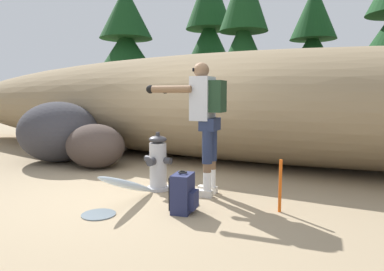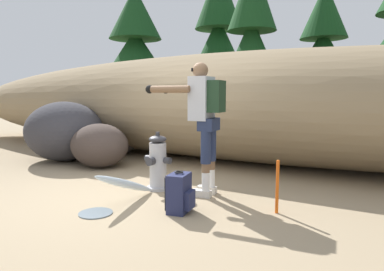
{
  "view_description": "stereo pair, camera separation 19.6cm",
  "coord_description": "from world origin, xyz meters",
  "px_view_note": "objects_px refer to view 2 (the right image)",
  "views": [
    {
      "loc": [
        2.83,
        -3.56,
        1.32
      ],
      "look_at": [
        0.54,
        0.64,
        0.75
      ],
      "focal_mm": 32.34,
      "sensor_mm": 36.0,
      "label": 1
    },
    {
      "loc": [
        3.0,
        -3.47,
        1.32
      ],
      "look_at": [
        0.54,
        0.64,
        0.75
      ],
      "focal_mm": 32.34,
      "sensor_mm": 36.0,
      "label": 2
    }
  ],
  "objects_px": {
    "boulder_mid": "(65,131)",
    "survey_stake": "(277,187)",
    "boulder_outlier": "(105,140)",
    "utility_worker": "(203,112)",
    "boulder_small": "(100,145)",
    "fire_hydrant": "(158,163)",
    "boulder_large": "(118,139)",
    "spare_backpack": "(180,193)"
  },
  "relations": [
    {
      "from": "fire_hydrant",
      "to": "boulder_large",
      "type": "relative_size",
      "value": 0.86
    },
    {
      "from": "boulder_small",
      "to": "boulder_outlier",
      "type": "bearing_deg",
      "value": 131.77
    },
    {
      "from": "boulder_mid",
      "to": "survey_stake",
      "type": "xyz_separation_m",
      "value": [
        4.6,
        -0.9,
        -0.29
      ]
    },
    {
      "from": "boulder_large",
      "to": "utility_worker",
      "type": "bearing_deg",
      "value": -29.86
    },
    {
      "from": "fire_hydrant",
      "to": "boulder_mid",
      "type": "distance_m",
      "value": 2.99
    },
    {
      "from": "boulder_small",
      "to": "spare_backpack",
      "type": "bearing_deg",
      "value": -26.85
    },
    {
      "from": "boulder_small",
      "to": "fire_hydrant",
      "type": "bearing_deg",
      "value": -20.21
    },
    {
      "from": "spare_backpack",
      "to": "boulder_small",
      "type": "height_order",
      "value": "boulder_small"
    },
    {
      "from": "fire_hydrant",
      "to": "spare_backpack",
      "type": "relative_size",
      "value": 1.72
    },
    {
      "from": "utility_worker",
      "to": "boulder_outlier",
      "type": "height_order",
      "value": "utility_worker"
    },
    {
      "from": "boulder_large",
      "to": "survey_stake",
      "type": "relative_size",
      "value": 1.56
    },
    {
      "from": "fire_hydrant",
      "to": "boulder_large",
      "type": "bearing_deg",
      "value": 142.72
    },
    {
      "from": "spare_backpack",
      "to": "boulder_large",
      "type": "bearing_deg",
      "value": 130.66
    },
    {
      "from": "boulder_mid",
      "to": "boulder_outlier",
      "type": "xyz_separation_m",
      "value": [
        -0.18,
        1.28,
        -0.33
      ]
    },
    {
      "from": "boulder_outlier",
      "to": "utility_worker",
      "type": "bearing_deg",
      "value": -28.04
    },
    {
      "from": "fire_hydrant",
      "to": "spare_backpack",
      "type": "xyz_separation_m",
      "value": [
        0.77,
        -0.64,
        -0.16
      ]
    },
    {
      "from": "survey_stake",
      "to": "boulder_small",
      "type": "bearing_deg",
      "value": 167.59
    },
    {
      "from": "fire_hydrant",
      "to": "survey_stake",
      "type": "distance_m",
      "value": 1.73
    },
    {
      "from": "spare_backpack",
      "to": "boulder_mid",
      "type": "height_order",
      "value": "boulder_mid"
    },
    {
      "from": "utility_worker",
      "to": "boulder_small",
      "type": "xyz_separation_m",
      "value": [
        -2.46,
        0.57,
        -0.7
      ]
    },
    {
      "from": "spare_backpack",
      "to": "utility_worker",
      "type": "bearing_deg",
      "value": 87.27
    },
    {
      "from": "utility_worker",
      "to": "survey_stake",
      "type": "relative_size",
      "value": 2.88
    },
    {
      "from": "boulder_mid",
      "to": "boulder_outlier",
      "type": "bearing_deg",
      "value": 98.05
    },
    {
      "from": "boulder_mid",
      "to": "boulder_outlier",
      "type": "height_order",
      "value": "boulder_mid"
    },
    {
      "from": "utility_worker",
      "to": "survey_stake",
      "type": "xyz_separation_m",
      "value": [
        1.06,
        -0.2,
        -0.8
      ]
    },
    {
      "from": "boulder_mid",
      "to": "fire_hydrant",
      "type": "bearing_deg",
      "value": -15.27
    },
    {
      "from": "fire_hydrant",
      "to": "survey_stake",
      "type": "bearing_deg",
      "value": -3.73
    },
    {
      "from": "boulder_mid",
      "to": "utility_worker",
      "type": "bearing_deg",
      "value": -11.13
    },
    {
      "from": "boulder_mid",
      "to": "boulder_small",
      "type": "height_order",
      "value": "boulder_mid"
    },
    {
      "from": "utility_worker",
      "to": "boulder_large",
      "type": "bearing_deg",
      "value": -37.19
    },
    {
      "from": "spare_backpack",
      "to": "boulder_outlier",
      "type": "relative_size",
      "value": 0.74
    },
    {
      "from": "spare_backpack",
      "to": "boulder_mid",
      "type": "relative_size",
      "value": 0.3
    },
    {
      "from": "boulder_mid",
      "to": "boulder_large",
      "type": "bearing_deg",
      "value": 71.55
    },
    {
      "from": "spare_backpack",
      "to": "boulder_mid",
      "type": "bearing_deg",
      "value": 147.17
    },
    {
      "from": "fire_hydrant",
      "to": "boulder_small",
      "type": "bearing_deg",
      "value": 159.79
    },
    {
      "from": "fire_hydrant",
      "to": "utility_worker",
      "type": "height_order",
      "value": "utility_worker"
    },
    {
      "from": "fire_hydrant",
      "to": "boulder_mid",
      "type": "height_order",
      "value": "boulder_mid"
    },
    {
      "from": "fire_hydrant",
      "to": "utility_worker",
      "type": "distance_m",
      "value": 0.99
    },
    {
      "from": "utility_worker",
      "to": "boulder_small",
      "type": "height_order",
      "value": "utility_worker"
    },
    {
      "from": "fire_hydrant",
      "to": "boulder_outlier",
      "type": "bearing_deg",
      "value": 145.91
    },
    {
      "from": "boulder_outlier",
      "to": "boulder_large",
      "type": "bearing_deg",
      "value": -16.54
    },
    {
      "from": "boulder_outlier",
      "to": "survey_stake",
      "type": "height_order",
      "value": "survey_stake"
    }
  ]
}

